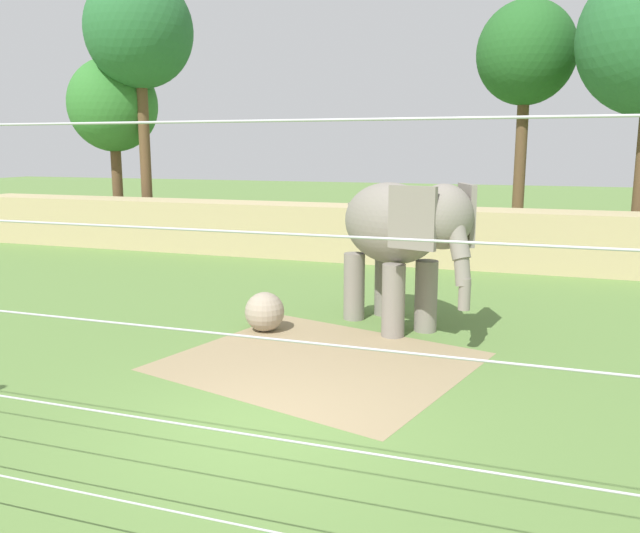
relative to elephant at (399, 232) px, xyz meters
The scene contains 9 objects.
ground_plane 5.82m from the elephant, 97.32° to the right, with size 120.00×120.00×0.00m, color #5B7F3D.
dirt_patch 3.36m from the elephant, 108.15° to the right, with size 4.89×4.36×0.01m, color #937F5B.
embankment_wall 8.00m from the elephant, 95.03° to the left, with size 36.00×1.80×1.82m, color tan.
elephant is the anchor object (origin of this frame).
enrichment_ball 3.22m from the elephant, 157.04° to the right, with size 0.82×0.82×0.82m, color gray.
cable_fence 8.64m from the elephant, 94.61° to the right, with size 11.27×0.20×4.09m.
tree_far_left 14.55m from the elephant, 82.10° to the left, with size 3.68×3.68×9.17m.
tree_behind_wall 17.36m from the elephant, 141.63° to the left, with size 4.25×4.25×10.52m.
tree_right_of_centre 18.32m from the elephant, 143.89° to the left, with size 3.70×3.70×7.44m.
Camera 1 is at (3.39, -7.48, 3.75)m, focal length 36.14 mm.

